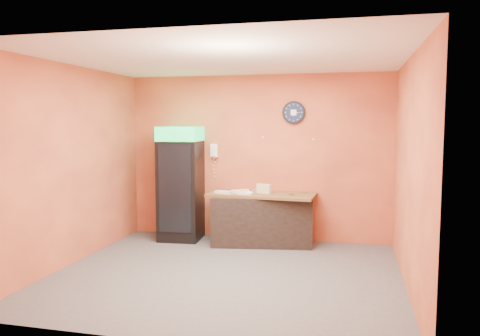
% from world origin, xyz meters
% --- Properties ---
extents(floor, '(4.50, 4.50, 0.00)m').
position_xyz_m(floor, '(0.00, 0.00, 0.00)').
color(floor, '#47474C').
rests_on(floor, ground).
extents(back_wall, '(4.50, 0.02, 2.80)m').
position_xyz_m(back_wall, '(0.00, 2.00, 1.40)').
color(back_wall, '#E16F3F').
rests_on(back_wall, floor).
extents(left_wall, '(0.02, 4.00, 2.80)m').
position_xyz_m(left_wall, '(-2.25, 0.00, 1.40)').
color(left_wall, '#E16F3F').
rests_on(left_wall, floor).
extents(right_wall, '(0.02, 4.00, 2.80)m').
position_xyz_m(right_wall, '(2.25, 0.00, 1.40)').
color(right_wall, '#E16F3F').
rests_on(right_wall, floor).
extents(ceiling, '(4.50, 4.00, 0.02)m').
position_xyz_m(ceiling, '(0.00, 0.00, 2.80)').
color(ceiling, white).
rests_on(ceiling, back_wall).
extents(beverage_cooler, '(0.72, 0.73, 1.93)m').
position_xyz_m(beverage_cooler, '(-1.25, 1.61, 0.94)').
color(beverage_cooler, black).
rests_on(beverage_cooler, floor).
extents(prep_counter, '(1.70, 0.96, 0.80)m').
position_xyz_m(prep_counter, '(0.16, 1.64, 0.40)').
color(prep_counter, black).
rests_on(prep_counter, floor).
extents(wall_clock, '(0.38, 0.06, 0.38)m').
position_xyz_m(wall_clock, '(0.62, 1.97, 2.16)').
color(wall_clock, black).
rests_on(wall_clock, back_wall).
extents(wall_phone, '(0.13, 0.11, 0.23)m').
position_xyz_m(wall_phone, '(-0.75, 1.95, 1.51)').
color(wall_phone, white).
rests_on(wall_phone, back_wall).
extents(butcher_paper, '(1.76, 0.86, 0.04)m').
position_xyz_m(butcher_paper, '(0.16, 1.64, 0.82)').
color(butcher_paper, brown).
rests_on(butcher_paper, prep_counter).
extents(sub_roll_stack, '(0.25, 0.15, 0.15)m').
position_xyz_m(sub_roll_stack, '(0.19, 1.66, 0.92)').
color(sub_roll_stack, beige).
rests_on(sub_roll_stack, butcher_paper).
extents(wrapped_sandwich_left, '(0.31, 0.18, 0.04)m').
position_xyz_m(wrapped_sandwich_left, '(-0.45, 1.48, 0.86)').
color(wrapped_sandwich_left, silver).
rests_on(wrapped_sandwich_left, butcher_paper).
extents(wrapped_sandwich_mid, '(0.26, 0.13, 0.04)m').
position_xyz_m(wrapped_sandwich_mid, '(-0.09, 1.46, 0.86)').
color(wrapped_sandwich_mid, silver).
rests_on(wrapped_sandwich_mid, butcher_paper).
extents(wrapped_sandwich_right, '(0.32, 0.28, 0.04)m').
position_xyz_m(wrapped_sandwich_right, '(-0.21, 1.64, 0.87)').
color(wrapped_sandwich_right, silver).
rests_on(wrapped_sandwich_right, butcher_paper).
extents(kitchen_tool, '(0.07, 0.07, 0.07)m').
position_xyz_m(kitchen_tool, '(0.03, 1.64, 0.88)').
color(kitchen_tool, silver).
rests_on(kitchen_tool, butcher_paper).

